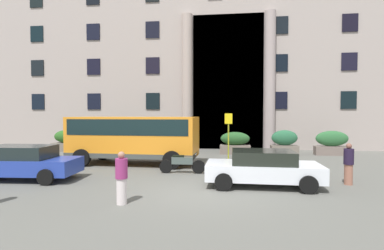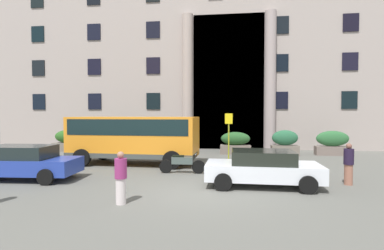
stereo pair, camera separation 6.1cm
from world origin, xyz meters
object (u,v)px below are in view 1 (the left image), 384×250
object	(u,v)px
orange_minibus	(134,136)
parked_hatchback_near	(21,162)
hedge_planter_far_east	(67,141)
parked_sedan_second	(263,167)
hedge_planter_entrance_right	(235,143)
hedge_planter_east	(284,143)
pedestrian_man_crossing	(349,164)
pedestrian_man_red_shirt	(122,178)
scooter_by_planter	(181,163)
hedge_planter_far_west	(332,143)
hedge_planter_west	(113,142)
bus_stop_sign	(228,131)

from	to	relation	value
orange_minibus	parked_hatchback_near	distance (m)	5.52
hedge_planter_far_east	parked_sedan_second	bearing A→B (deg)	-34.71
hedge_planter_far_east	hedge_planter_entrance_right	world-z (taller)	hedge_planter_far_east
hedge_planter_far_east	hedge_planter_entrance_right	size ratio (longest dim) A/B	0.96
hedge_planter_east	pedestrian_man_crossing	distance (m)	8.21
parked_hatchback_near	pedestrian_man_red_shirt	size ratio (longest dim) A/B	2.96
scooter_by_planter	pedestrian_man_red_shirt	distance (m)	4.89
parked_hatchback_near	scooter_by_planter	world-z (taller)	parked_hatchback_near
parked_sedan_second	pedestrian_man_crossing	xyz separation A→B (m)	(3.25, 0.59, 0.10)
pedestrian_man_crossing	pedestrian_man_red_shirt	distance (m)	8.39
hedge_planter_far_west	parked_hatchback_near	world-z (taller)	hedge_planter_far_west
scooter_by_planter	pedestrian_man_crossing	distance (m)	6.79
pedestrian_man_crossing	pedestrian_man_red_shirt	bearing A→B (deg)	18.98
hedge_planter_entrance_right	parked_hatchback_near	xyz separation A→B (m)	(-8.83, -9.04, 0.00)
orange_minibus	scooter_by_planter	xyz separation A→B (m)	(2.92, -2.19, -1.07)
hedge_planter_far_east	parked_hatchback_near	size ratio (longest dim) A/B	0.42
hedge_planter_far_west	hedge_planter_east	distance (m)	3.07
hedge_planter_entrance_right	parked_sedan_second	size ratio (longest dim) A/B	0.48
hedge_planter_east	pedestrian_man_crossing	size ratio (longest dim) A/B	1.10
hedge_planter_far_east	orange_minibus	bearing A→B (deg)	-36.02
hedge_planter_west	pedestrian_man_crossing	size ratio (longest dim) A/B	1.26
hedge_planter_far_west	hedge_planter_far_east	xyz separation A→B (m)	(-18.36, -0.10, -0.04)
bus_stop_sign	hedge_planter_east	size ratio (longest dim) A/B	1.56
bus_stop_sign	hedge_planter_far_west	distance (m)	7.35
hedge_planter_far_west	pedestrian_man_crossing	world-z (taller)	hedge_planter_far_west
hedge_planter_east	parked_sedan_second	xyz separation A→B (m)	(-2.36, -8.76, -0.10)
hedge_planter_far_east	pedestrian_man_red_shirt	world-z (taller)	pedestrian_man_red_shirt
parked_sedan_second	parked_hatchback_near	world-z (taller)	parked_hatchback_near
parked_sedan_second	hedge_planter_entrance_right	bearing A→B (deg)	96.38
orange_minibus	pedestrian_man_crossing	world-z (taller)	orange_minibus
hedge_planter_entrance_right	parked_sedan_second	distance (m)	8.92
bus_stop_sign	hedge_planter_far_east	bearing A→B (deg)	166.58
hedge_planter_west	hedge_planter_entrance_right	distance (m)	8.66
hedge_planter_entrance_right	pedestrian_man_crossing	distance (m)	9.25
hedge_planter_east	hedge_planter_west	xyz separation A→B (m)	(-11.85, 0.37, -0.08)
bus_stop_sign	hedge_planter_west	world-z (taller)	bus_stop_sign
pedestrian_man_crossing	hedge_planter_entrance_right	bearing A→B (deg)	-68.75
bus_stop_sign	scooter_by_planter	size ratio (longest dim) A/B	1.30
parked_hatchback_near	hedge_planter_far_east	bearing A→B (deg)	106.43
orange_minibus	pedestrian_man_crossing	distance (m)	10.22
orange_minibus	parked_hatchback_near	world-z (taller)	orange_minibus
hedge_planter_west	hedge_planter_entrance_right	bearing A→B (deg)	-1.61
hedge_planter_east	hedge_planter_entrance_right	bearing A→B (deg)	177.69
bus_stop_sign	scooter_by_planter	xyz separation A→B (m)	(-2.11, -4.23, -1.22)
hedge_planter_far_west	hedge_planter_west	distance (m)	14.91
hedge_planter_east	scooter_by_planter	distance (m)	8.92
bus_stop_sign	hedge_planter_entrance_right	bearing A→B (deg)	80.74
bus_stop_sign	hedge_planter_far_west	bearing A→B (deg)	23.25
scooter_by_planter	pedestrian_man_red_shirt	size ratio (longest dim) A/B	1.33
hedge_planter_east	parked_hatchback_near	distance (m)	14.97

